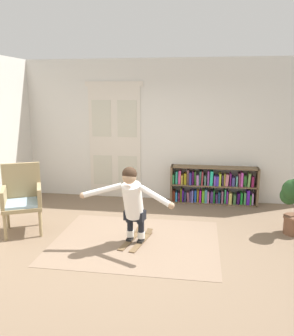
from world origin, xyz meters
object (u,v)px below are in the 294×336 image
object	(u,v)px
wicker_chair	(22,197)
person_skier	(132,199)
skis_pair	(136,240)
potted_plant	(294,199)
bookshelf	(213,187)

from	to	relation	value
wicker_chair	person_skier	bearing A→B (deg)	-8.35
wicker_chair	skis_pair	distance (m)	1.99
potted_plant	person_skier	world-z (taller)	person_skier
potted_plant	wicker_chair	bearing A→B (deg)	-172.99
potted_plant	skis_pair	world-z (taller)	potted_plant
bookshelf	person_skier	distance (m)	2.57
bookshelf	skis_pair	bearing A→B (deg)	-119.93
person_skier	wicker_chair	bearing A→B (deg)	171.65
wicker_chair	skis_pair	bearing A→B (deg)	-3.85
wicker_chair	person_skier	distance (m)	1.90
bookshelf	skis_pair	size ratio (longest dim) A/B	2.11
bookshelf	potted_plant	xyz separation A→B (m)	(1.21, -1.43, 0.23)
wicker_chair	skis_pair	xyz separation A→B (m)	(1.90, -0.13, -0.56)
wicker_chair	potted_plant	world-z (taller)	wicker_chair
skis_pair	wicker_chair	bearing A→B (deg)	176.15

